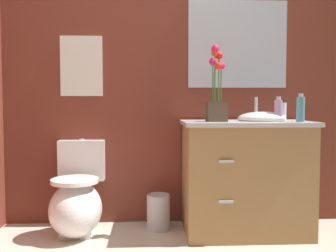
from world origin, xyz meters
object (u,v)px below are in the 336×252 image
Objects in this scene: vanity_cabinet at (246,176)px; trash_bin at (158,212)px; toilet at (77,202)px; soap_bottle at (301,109)px; wall_mirror at (238,44)px; hand_wash_bottle at (283,111)px; lotion_bottle at (278,110)px; flower_vase at (217,97)px; wall_poster at (81,66)px.

trash_bin is (-0.65, 0.11, -0.30)m from vanity_cabinet.
trash_bin is at bearing 170.30° from vanity_cabinet.
toilet is 1.76m from soap_bottle.
trash_bin is (0.61, 0.08, -0.11)m from toilet.
trash_bin is 0.34× the size of wall_mirror.
soap_bottle is at bearing -65.36° from hand_wash_bottle.
flower_vase is at bearing -179.48° from lotion_bottle.
trash_bin is (-0.93, 0.09, -0.78)m from hand_wash_bottle.
hand_wash_bottle is at bearing 114.64° from soap_bottle.
lotion_bottle is 0.38× the size of wall_poster.
soap_bottle is (1.61, -0.17, 0.69)m from toilet.
trash_bin is at bearing 168.51° from lotion_bottle.
lotion_bottle is at bearing -11.49° from trash_bin.
wall_mirror is (1.25, 0.27, 1.21)m from toilet.
flower_vase is 2.72× the size of soap_bottle.
hand_wash_bottle is at bearing -0.31° from toilet.
flower_vase is 0.61m from wall_mirror.
soap_bottle is 0.76m from wall_mirror.
wall_poster is (-1.26, 0.29, 0.84)m from vanity_cabinet.
trash_bin is at bearing 156.45° from flower_vase.
vanity_cabinet is 0.64m from flower_vase.
soap_bottle is (0.35, -0.14, 0.50)m from vanity_cabinet.
hand_wash_bottle is (-0.07, 0.16, -0.02)m from soap_bottle.
soap_bottle is 1.11× the size of lotion_bottle.
hand_wash_bottle is 1.60m from wall_poster.
wall_mirror is at bearing 15.83° from trash_bin.
flower_vase is 0.53m from hand_wash_bottle.
wall_mirror reaches higher than soap_bottle.
wall_mirror reaches higher than lotion_bottle.
wall_mirror is at bearing 135.65° from hand_wash_bottle.
toilet is 3.83× the size of lotion_bottle.
lotion_bottle is (0.22, -0.07, 0.49)m from vanity_cabinet.
flower_vase is at bearing -163.56° from vanity_cabinet.
flower_vase reaches higher than soap_bottle.
lotion_bottle is at bearing 150.82° from soap_bottle.
wall_poster is at bearing 90.00° from toilet.
soap_bottle is at bearing -29.18° from lotion_bottle.
toilet is at bearing 174.64° from flower_vase.
toilet is at bearing 176.44° from lotion_bottle.
toilet is at bearing 178.79° from vanity_cabinet.
flower_vase is at bearing -5.36° from toilet.
toilet is 1.27× the size of flower_vase.
vanity_cabinet is 6.37× the size of hand_wash_bottle.
vanity_cabinet is at bearing 16.44° from flower_vase.
wall_poster reaches higher than lotion_bottle.
wall_poster is (-1.02, 0.36, 0.25)m from flower_vase.
trash_bin is at bearing 165.92° from soap_bottle.
toilet is 1.63m from lotion_bottle.
toilet is at bearing 174.09° from soap_bottle.
toilet reaches higher than trash_bin.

